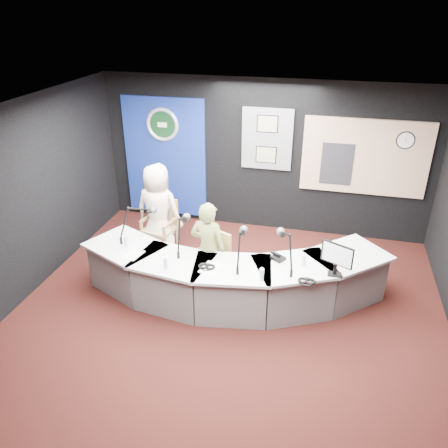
% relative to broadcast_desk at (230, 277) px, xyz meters
% --- Properties ---
extents(ground, '(6.00, 6.00, 0.00)m').
position_rel_broadcast_desk_xyz_m(ground, '(0.05, -0.55, -0.38)').
color(ground, black).
rests_on(ground, ground).
extents(ceiling, '(6.00, 6.00, 0.02)m').
position_rel_broadcast_desk_xyz_m(ceiling, '(0.05, -0.55, 2.42)').
color(ceiling, silver).
rests_on(ceiling, ground).
extents(wall_back, '(6.00, 0.02, 2.80)m').
position_rel_broadcast_desk_xyz_m(wall_back, '(0.05, 2.45, 1.02)').
color(wall_back, black).
rests_on(wall_back, ground).
extents(wall_front, '(6.00, 0.02, 2.80)m').
position_rel_broadcast_desk_xyz_m(wall_front, '(0.05, -3.55, 1.02)').
color(wall_front, black).
rests_on(wall_front, ground).
extents(wall_left, '(0.02, 6.00, 2.80)m').
position_rel_broadcast_desk_xyz_m(wall_left, '(-2.95, -0.55, 1.02)').
color(wall_left, black).
rests_on(wall_left, ground).
extents(broadcast_desk, '(4.50, 1.90, 0.75)m').
position_rel_broadcast_desk_xyz_m(broadcast_desk, '(0.00, 0.00, 0.00)').
color(broadcast_desk, silver).
rests_on(broadcast_desk, ground).
extents(backdrop_panel, '(1.60, 0.05, 2.30)m').
position_rel_broadcast_desk_xyz_m(backdrop_panel, '(-1.85, 2.42, 0.88)').
color(backdrop_panel, navy).
rests_on(backdrop_panel, wall_back).
extents(agency_seal, '(0.63, 0.07, 0.63)m').
position_rel_broadcast_desk_xyz_m(agency_seal, '(-1.85, 2.38, 1.52)').
color(agency_seal, silver).
rests_on(agency_seal, backdrop_panel).
extents(seal_center, '(0.48, 0.01, 0.48)m').
position_rel_broadcast_desk_xyz_m(seal_center, '(-1.85, 2.38, 1.52)').
color(seal_center, black).
rests_on(seal_center, backdrop_panel).
extents(pinboard, '(0.90, 0.04, 1.10)m').
position_rel_broadcast_desk_xyz_m(pinboard, '(0.10, 2.42, 1.38)').
color(pinboard, slate).
rests_on(pinboard, wall_back).
extents(framed_photo_upper, '(0.34, 0.02, 0.27)m').
position_rel_broadcast_desk_xyz_m(framed_photo_upper, '(0.10, 2.39, 1.65)').
color(framed_photo_upper, gray).
rests_on(framed_photo_upper, pinboard).
extents(framed_photo_lower, '(0.34, 0.02, 0.27)m').
position_rel_broadcast_desk_xyz_m(framed_photo_lower, '(0.10, 2.39, 1.09)').
color(framed_photo_lower, gray).
rests_on(framed_photo_lower, pinboard).
extents(booth_window_frame, '(2.12, 0.06, 1.32)m').
position_rel_broadcast_desk_xyz_m(booth_window_frame, '(1.80, 2.42, 1.18)').
color(booth_window_frame, tan).
rests_on(booth_window_frame, wall_back).
extents(booth_glow, '(2.00, 0.02, 1.20)m').
position_rel_broadcast_desk_xyz_m(booth_glow, '(1.80, 2.41, 1.18)').
color(booth_glow, '#FFDBA1').
rests_on(booth_glow, booth_window_frame).
extents(equipment_rack, '(0.55, 0.02, 0.75)m').
position_rel_broadcast_desk_xyz_m(equipment_rack, '(1.35, 2.39, 1.03)').
color(equipment_rack, black).
rests_on(equipment_rack, booth_window_frame).
extents(wall_clock, '(0.28, 0.01, 0.28)m').
position_rel_broadcast_desk_xyz_m(wall_clock, '(2.40, 2.39, 1.52)').
color(wall_clock, white).
rests_on(wall_clock, booth_window_frame).
extents(armchair_left, '(0.61, 0.61, 0.90)m').
position_rel_broadcast_desk_xyz_m(armchair_left, '(-1.48, 1.03, 0.08)').
color(armchair_left, '#9D7748').
rests_on(armchair_left, ground).
extents(armchair_right, '(0.67, 0.67, 0.89)m').
position_rel_broadcast_desk_xyz_m(armchair_right, '(-0.35, 0.10, 0.07)').
color(armchair_right, '#9D7748').
rests_on(armchair_right, ground).
extents(draped_jacket, '(0.51, 0.21, 0.70)m').
position_rel_broadcast_desk_xyz_m(draped_jacket, '(-1.56, 1.28, 0.24)').
color(draped_jacket, '#6D695C').
rests_on(draped_jacket, armchair_left).
extents(person_man, '(0.82, 0.57, 1.62)m').
position_rel_broadcast_desk_xyz_m(person_man, '(-1.48, 1.03, 0.43)').
color(person_man, '#F4DDC3').
rests_on(person_man, ground).
extents(person_woman, '(0.58, 0.43, 1.48)m').
position_rel_broadcast_desk_xyz_m(person_woman, '(-0.35, 0.10, 0.36)').
color(person_woman, olive).
rests_on(person_woman, ground).
extents(computer_monitor, '(0.40, 0.22, 0.30)m').
position_rel_broadcast_desk_xyz_m(computer_monitor, '(1.45, -0.17, 0.70)').
color(computer_monitor, black).
rests_on(computer_monitor, broadcast_desk).
extents(desk_phone, '(0.23, 0.21, 0.04)m').
position_rel_broadcast_desk_xyz_m(desk_phone, '(0.67, 0.04, 0.40)').
color(desk_phone, black).
rests_on(desk_phone, broadcast_desk).
extents(headphones_near, '(0.22, 0.22, 0.04)m').
position_rel_broadcast_desk_xyz_m(headphones_near, '(1.11, -0.42, 0.39)').
color(headphones_near, black).
rests_on(headphones_near, broadcast_desk).
extents(headphones_far, '(0.21, 0.21, 0.04)m').
position_rel_broadcast_desk_xyz_m(headphones_far, '(-0.23, -0.40, 0.39)').
color(headphones_far, black).
rests_on(headphones_far, broadcast_desk).
extents(paper_stack, '(0.26, 0.33, 0.00)m').
position_rel_broadcast_desk_xyz_m(paper_stack, '(-1.33, -0.32, 0.38)').
color(paper_stack, white).
rests_on(paper_stack, broadcast_desk).
extents(notepad, '(0.28, 0.35, 0.00)m').
position_rel_broadcast_desk_xyz_m(notepad, '(-0.18, -0.40, 0.38)').
color(notepad, white).
rests_on(notepad, broadcast_desk).
extents(boom_mic_a, '(0.43, 0.66, 0.60)m').
position_rel_broadcast_desk_xyz_m(boom_mic_a, '(-1.48, 0.20, 0.68)').
color(boom_mic_a, black).
rests_on(boom_mic_a, broadcast_desk).
extents(boom_mic_b, '(0.19, 0.74, 0.60)m').
position_rel_broadcast_desk_xyz_m(boom_mic_b, '(-0.71, 0.05, 0.68)').
color(boom_mic_b, black).
rests_on(boom_mic_b, broadcast_desk).
extents(boom_mic_c, '(0.17, 0.74, 0.60)m').
position_rel_broadcast_desk_xyz_m(boom_mic_c, '(0.18, -0.15, 0.68)').
color(boom_mic_c, black).
rests_on(boom_mic_c, broadcast_desk).
extents(boom_mic_d, '(0.35, 0.70, 0.60)m').
position_rel_broadcast_desk_xyz_m(boom_mic_d, '(0.78, -0.06, 0.68)').
color(boom_mic_d, black).
rests_on(boom_mic_d, broadcast_desk).
extents(water_bottles, '(2.61, 0.59, 0.18)m').
position_rel_broadcast_desk_xyz_m(water_bottles, '(-0.24, -0.28, 0.46)').
color(water_bottles, silver).
rests_on(water_bottles, broadcast_desk).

